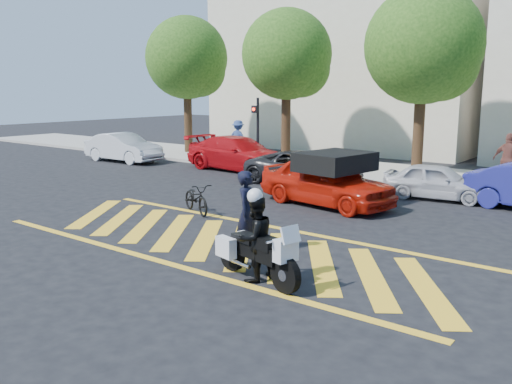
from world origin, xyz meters
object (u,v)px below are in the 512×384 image
Objects in this scene: red_convertible at (326,181)px; parked_left at (239,154)px; parked_far_left at (123,148)px; parked_mid_left at (304,168)px; bicycle at (196,198)px; officer_bike at (248,212)px; parked_mid_right at (437,181)px; police_motorcycle at (256,253)px; officer_moto at (255,239)px.

red_convertible reaches higher than parked_left.
parked_far_left is 0.94× the size of parked_mid_left.
bicycle is 5.94m from parked_mid_left.
officer_bike is 0.53× the size of parked_mid_right.
officer_moto is (-0.02, -0.01, 0.28)m from police_motorcycle.
officer_moto is at bearing -100.13° from bicycle.
parked_left is 4.50m from parked_mid_left.
parked_far_left reaches higher than parked_mid_left.
red_convertible reaches higher than police_motorcycle.
officer_bike is at bearing -123.48° from officer_moto.
police_motorcycle is (1.23, -1.30, -0.38)m from officer_bike.
officer_moto is 0.36× the size of parked_mid_left.
red_convertible reaches higher than parked_mid_right.
bicycle is (-3.63, 2.14, -0.48)m from officer_bike.
officer_bike is 12.34m from parked_left.
parked_far_left is at bearing 86.11° from bicycle.
parked_mid_left is (-4.93, 9.37, 0.09)m from police_motorcycle.
parked_mid_left is 4.98m from parked_mid_right.
police_motorcycle reaches higher than bicycle.
red_convertible is 13.50m from parked_far_left.
police_motorcycle is at bearing -123.44° from parked_far_left.
officer_bike is 0.36× the size of parked_left.
parked_left is at bearing -125.77° from officer_moto.
red_convertible is at bearing 123.13° from police_motorcycle.
police_motorcycle is 0.49× the size of parked_mid_left.
red_convertible is at bearing -12.00° from bicycle.
police_motorcycle is 0.28m from officer_moto.
bicycle is at bearing -121.46° from parked_far_left.
parked_mid_right reaches higher than police_motorcycle.
bicycle is 0.49× the size of parked_mid_right.
bicycle is 12.31m from parked_far_left.
officer_moto is at bearing -153.74° from parked_mid_left.
parked_mid_left is at bearing -105.53° from parked_left.
officer_bike is 0.43× the size of parked_far_left.
police_motorcycle is 0.50× the size of red_convertible.
red_convertible is 1.05× the size of parked_far_left.
parked_far_left reaches higher than bicycle.
parked_mid_right is (1.27, 8.45, -0.33)m from officer_bike.
parked_left is at bearing -80.98° from parked_far_left.
red_convertible reaches higher than parked_mid_left.
parked_left is at bearing 68.54° from red_convertible.
parked_mid_right is at bearing -94.20° from parked_left.
parked_mid_left is at bearing 87.30° from parked_mid_right.
officer_bike is 1.08× the size of bicycle.
officer_moto is (1.21, -1.30, -0.10)m from officer_bike.
police_motorcycle is 0.44× the size of parked_left.
red_convertible is 7.93m from parked_left.
parked_mid_right is at bearing -12.51° from bicycle.
parked_mid_left is (-0.07, 5.94, 0.19)m from bicycle.
red_convertible is 0.98× the size of parked_mid_left.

